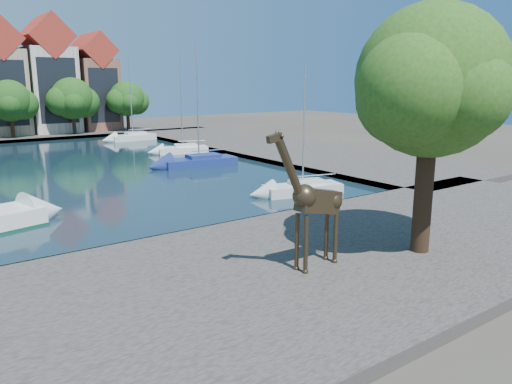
% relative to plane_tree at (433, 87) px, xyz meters
% --- Properties ---
extents(ground, '(160.00, 160.00, 0.00)m').
position_rel_plane_tree_xyz_m(ground, '(-7.62, 9.01, -7.67)').
color(ground, '#38332B').
rests_on(ground, ground).
extents(water_basin, '(38.00, 50.00, 0.08)m').
position_rel_plane_tree_xyz_m(water_basin, '(-7.62, 33.01, -7.63)').
color(water_basin, black).
rests_on(water_basin, ground).
extents(near_quay, '(50.00, 14.00, 0.50)m').
position_rel_plane_tree_xyz_m(near_quay, '(-7.62, 2.01, -7.42)').
color(near_quay, '#4B4641').
rests_on(near_quay, ground).
extents(right_quay, '(14.00, 52.00, 0.50)m').
position_rel_plane_tree_xyz_m(right_quay, '(17.38, 33.01, -7.42)').
color(right_quay, '#4B4641').
rests_on(right_quay, ground).
extents(plane_tree, '(8.32, 6.40, 10.62)m').
position_rel_plane_tree_xyz_m(plane_tree, '(0.00, 0.00, 0.00)').
color(plane_tree, '#332114').
rests_on(plane_tree, near_quay).
extents(townhouse_east_inner, '(5.94, 9.18, 15.79)m').
position_rel_plane_tree_xyz_m(townhouse_east_inner, '(-5.62, 64.99, 0.06)').
color(townhouse_east_inner, tan).
rests_on(townhouse_east_inner, far_quay).
extents(townhouse_east_mid, '(6.43, 9.18, 16.65)m').
position_rel_plane_tree_xyz_m(townhouse_east_mid, '(0.88, 64.99, 0.43)').
color(townhouse_east_mid, beige).
rests_on(townhouse_east_mid, far_quay).
extents(townhouse_east_end, '(5.44, 9.18, 14.43)m').
position_rel_plane_tree_xyz_m(townhouse_east_end, '(7.38, 64.99, -0.56)').
color(townhouse_east_end, brown).
rests_on(townhouse_east_end, far_quay).
extents(far_tree_mid_east, '(7.02, 5.40, 7.52)m').
position_rel_plane_tree_xyz_m(far_tree_mid_east, '(-5.52, 59.50, -2.54)').
color(far_tree_mid_east, '#332114').
rests_on(far_tree_mid_east, far_quay).
extents(far_tree_east, '(7.54, 5.80, 7.84)m').
position_rel_plane_tree_xyz_m(far_tree_east, '(2.49, 59.50, -2.43)').
color(far_tree_east, '#332114').
rests_on(far_tree_east, far_quay).
extents(far_tree_far_east, '(6.76, 5.20, 7.36)m').
position_rel_plane_tree_xyz_m(far_tree_far_east, '(10.48, 59.50, -2.60)').
color(far_tree_far_east, '#332114').
rests_on(far_tree_far_east, far_quay).
extents(giraffe_statue, '(3.94, 0.83, 5.62)m').
position_rel_plane_tree_xyz_m(giraffe_statue, '(-5.39, 1.32, -4.41)').
color(giraffe_statue, '#34291A').
rests_on(giraffe_statue, near_quay).
extents(sailboat_right_a, '(5.86, 3.36, 8.92)m').
position_rel_plane_tree_xyz_m(sailboat_right_a, '(4.38, 13.01, -7.06)').
color(sailboat_right_a, silver).
rests_on(sailboat_right_a, water_basin).
extents(sailboat_right_b, '(7.15, 3.18, 11.39)m').
position_rel_plane_tree_xyz_m(sailboat_right_b, '(4.38, 27.65, -7.01)').
color(sailboat_right_b, navy).
rests_on(sailboat_right_b, water_basin).
extents(sailboat_right_c, '(5.65, 3.24, 10.67)m').
position_rel_plane_tree_xyz_m(sailboat_right_c, '(7.10, 36.01, -7.02)').
color(sailboat_right_c, silver).
rests_on(sailboat_right_c, water_basin).
extents(sailboat_right_d, '(6.00, 2.30, 10.86)m').
position_rel_plane_tree_xyz_m(sailboat_right_d, '(7.38, 50.63, -6.98)').
color(sailboat_right_d, silver).
rests_on(sailboat_right_d, water_basin).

